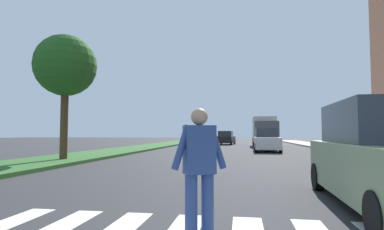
# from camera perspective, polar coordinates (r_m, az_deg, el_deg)

# --- Properties ---
(ground_plane) EXTENTS (140.00, 140.00, 0.00)m
(ground_plane) POSITION_cam_1_polar(r_m,az_deg,el_deg) (27.29, 7.27, -6.16)
(ground_plane) COLOR #2D2D30
(median_strip) EXTENTS (3.62, 64.00, 0.15)m
(median_strip) POSITION_cam_1_polar(r_m,az_deg,el_deg) (26.79, -10.41, -6.03)
(median_strip) COLOR #2D5B28
(median_strip) RESTS_ON ground_plane
(tree_mid) EXTENTS (2.96, 2.96, 5.98)m
(tree_mid) POSITION_cam_1_polar(r_m,az_deg,el_deg) (16.59, -21.91, 8.17)
(tree_mid) COLOR #4C3823
(tree_mid) RESTS_ON median_strip
(sidewalk_right) EXTENTS (3.00, 64.00, 0.15)m
(sidewalk_right) POSITION_cam_1_polar(r_m,az_deg,el_deg) (26.46, 26.28, -5.78)
(sidewalk_right) COLOR #9E9991
(sidewalk_right) RESTS_ON ground_plane
(traffic_light_gantry) EXTENTS (8.78, 0.30, 6.00)m
(traffic_light_gantry) POSITION_cam_1_polar(r_m,az_deg,el_deg) (8.57, -27.07, 17.46)
(traffic_light_gantry) COLOR gold
(traffic_light_gantry) RESTS_ON median_strip
(pedestrian_performer) EXTENTS (0.71, 0.41, 1.69)m
(pedestrian_performer) POSITION_cam_1_polar(r_m,az_deg,el_deg) (4.08, 1.34, -9.44)
(pedestrian_performer) COLOR #334C8C
(pedestrian_performer) RESTS_ON ground_plane
(sedan_midblock) EXTENTS (1.93, 4.62, 1.76)m
(sedan_midblock) POSITION_cam_1_polar(r_m,az_deg,el_deg) (24.52, 13.35, -4.53)
(sedan_midblock) COLOR silver
(sedan_midblock) RESTS_ON ground_plane
(sedan_distant) EXTENTS (2.24, 4.31, 1.64)m
(sedan_distant) POSITION_cam_1_polar(r_m,az_deg,el_deg) (38.30, 6.15, -4.20)
(sedan_distant) COLOR black
(sedan_distant) RESTS_ON ground_plane
(truck_box_delivery) EXTENTS (2.40, 6.20, 3.10)m
(truck_box_delivery) POSITION_cam_1_polar(r_m,az_deg,el_deg) (34.05, 13.01, -2.78)
(truck_box_delivery) COLOR #474C51
(truck_box_delivery) RESTS_ON ground_plane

